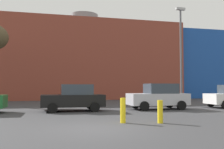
{
  "coord_description": "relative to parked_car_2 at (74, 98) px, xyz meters",
  "views": [
    {
      "loc": [
        -1.7,
        -9.68,
        1.64
      ],
      "look_at": [
        2.92,
        9.78,
        2.57
      ],
      "focal_mm": 40.39,
      "sensor_mm": 36.0,
      "label": 1
    }
  ],
  "objects": [
    {
      "name": "building_backdrop",
      "position": [
        3.02,
        19.42,
        4.09
      ],
      "size": [
        38.04,
        13.03,
        12.01
      ],
      "color": "brown",
      "rests_on": "ground_plane"
    },
    {
      "name": "parked_car_2",
      "position": [
        0.0,
        0.0,
        0.0
      ],
      "size": [
        4.07,
        2.0,
        1.76
      ],
      "rotation": [
        0.0,
        0.0,
        3.14
      ],
      "color": "black",
      "rests_on": "ground_plane"
    },
    {
      "name": "bollard_yellow_0",
      "position": [
        1.69,
        -5.85,
        -0.32
      ],
      "size": [
        0.24,
        0.24,
        1.12
      ],
      "primitive_type": "cylinder",
      "color": "yellow",
      "rests_on": "ground_plane"
    },
    {
      "name": "parked_car_3",
      "position": [
        5.98,
        0.0,
        0.03
      ],
      "size": [
        4.21,
        2.07,
        1.83
      ],
      "rotation": [
        0.0,
        0.0,
        3.14
      ],
      "color": "silver",
      "rests_on": "ground_plane"
    },
    {
      "name": "ground_plane",
      "position": [
        0.3,
        -7.06,
        -0.88
      ],
      "size": [
        200.0,
        200.0,
        0.0
      ],
      "primitive_type": "plane",
      "color": "#38383A"
    },
    {
      "name": "street_lamp",
      "position": [
        8.93,
        2.08,
        3.75
      ],
      "size": [
        0.8,
        0.24,
        8.19
      ],
      "color": "#59595E",
      "rests_on": "ground_plane"
    },
    {
      "name": "bollard_yellow_1",
      "position": [
        3.28,
        -6.3,
        -0.37
      ],
      "size": [
        0.24,
        0.24,
        1.02
      ],
      "primitive_type": "cylinder",
      "color": "yellow",
      "rests_on": "ground_plane"
    }
  ]
}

